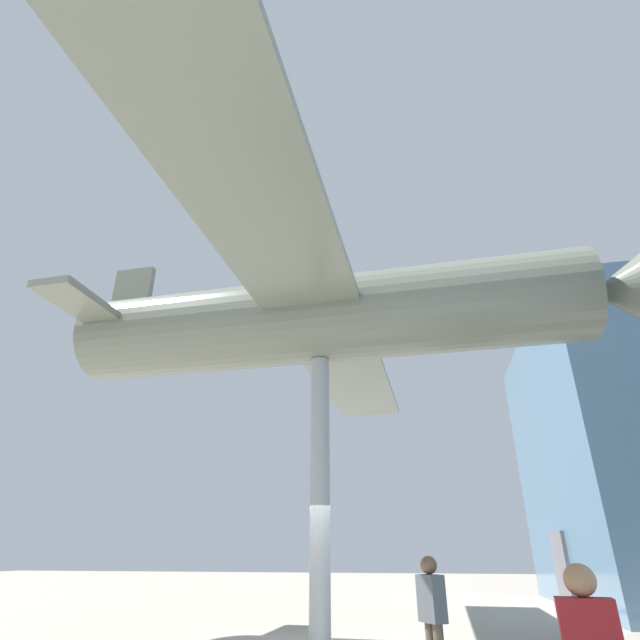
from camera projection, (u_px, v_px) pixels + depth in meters
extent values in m
cube|color=slate|center=(562.00, 569.00, 16.65)|extent=(1.80, 0.12, 2.30)
cylinder|color=#999EA3|center=(320.00, 489.00, 10.28)|extent=(0.42, 0.42, 5.66)
cylinder|color=slate|center=(320.00, 320.00, 11.92)|extent=(2.38, 11.97, 2.05)
cube|color=slate|center=(320.00, 320.00, 11.92)|extent=(17.98, 2.74, 0.18)
cube|color=slate|center=(125.00, 334.00, 13.05)|extent=(5.76, 1.16, 0.18)
cube|color=slate|center=(131.00, 300.00, 13.47)|extent=(0.21, 1.10, 1.88)
cone|color=slate|center=(622.00, 290.00, 10.58)|extent=(1.77, 1.28, 1.74)
cube|color=#4C5156|center=(431.00, 598.00, 6.93)|extent=(0.45, 0.41, 0.59)
sphere|color=brown|center=(429.00, 565.00, 7.10)|extent=(0.24, 0.24, 0.24)
sphere|color=#936B4C|center=(580.00, 580.00, 3.79)|extent=(0.23, 0.23, 0.23)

